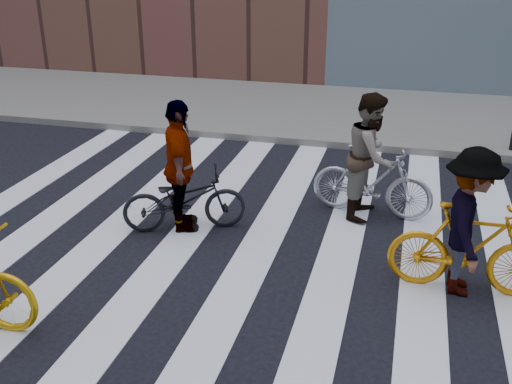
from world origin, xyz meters
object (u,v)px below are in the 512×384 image
at_px(bike_silver_mid, 372,181).
at_px(rider_mid, 371,156).
at_px(rider_rear, 180,167).
at_px(bike_yellow_right, 470,249).
at_px(bike_dark_rear, 184,200).
at_px(rider_right, 469,223).

height_order(bike_silver_mid, rider_mid, rider_mid).
relative_size(rider_mid, rider_rear, 0.99).
bearing_deg(rider_mid, rider_rear, 122.79).
bearing_deg(bike_yellow_right, bike_dark_rear, 79.43).
height_order(bike_dark_rear, rider_right, rider_right).
distance_m(bike_silver_mid, rider_rear, 2.92).
distance_m(bike_yellow_right, rider_rear, 4.01).
bearing_deg(rider_rear, bike_dark_rear, -113.39).
distance_m(bike_yellow_right, bike_dark_rear, 3.95).
distance_m(bike_silver_mid, rider_mid, 0.41).
relative_size(bike_silver_mid, rider_rear, 0.95).
distance_m(bike_silver_mid, bike_yellow_right, 2.31).
distance_m(bike_dark_rear, rider_mid, 2.85).
relative_size(bike_yellow_right, rider_mid, 0.98).
xyz_separation_m(bike_yellow_right, rider_mid, (-1.34, 1.91, 0.39)).
distance_m(bike_yellow_right, rider_right, 0.35).
height_order(rider_right, rider_rear, rider_rear).
distance_m(bike_silver_mid, rider_right, 2.31).
bearing_deg(rider_mid, bike_silver_mid, -82.01).
bearing_deg(bike_yellow_right, rider_rear, 79.56).
bearing_deg(bike_yellow_right, rider_mid, 34.99).
bearing_deg(rider_mid, bike_yellow_right, -136.88).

